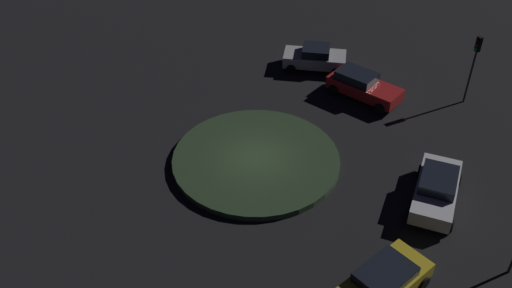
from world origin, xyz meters
The scene contains 7 objects.
ground_plane centered at (0.00, 0.00, 0.00)m, with size 114.56×114.56×0.00m, color black.
roundabout_island centered at (0.00, 0.00, 0.17)m, with size 8.75×8.75×0.34m, color #2D4228.
car_white centered at (-8.29, 3.71, 0.81)m, with size 3.71×4.92×1.56m.
car_yellow centered at (-4.29, 8.86, 0.75)m, with size 4.77×4.18×1.41m.
car_silver centered at (-4.67, -9.36, 0.78)m, with size 4.32×2.84×1.55m.
car_red centered at (-6.94, -5.64, 0.82)m, with size 4.40×4.37×1.56m.
traffic_light_west centered at (-12.95, -4.61, 3.07)m, with size 0.39×0.36×4.33m.
Camera 1 is at (2.00, 22.97, 19.16)m, focal length 40.11 mm.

